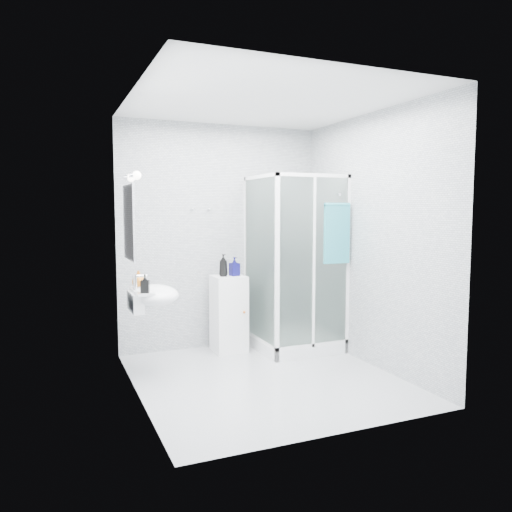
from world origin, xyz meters
name	(u,v)px	position (x,y,z in m)	size (l,w,h in m)	color
room	(266,243)	(0.00, 0.00, 1.30)	(2.40, 2.60, 2.60)	#B8BDBF
shower_enclosure	(292,312)	(0.67, 0.77, 0.45)	(0.90, 0.95, 2.00)	white
wall_basin	(152,296)	(-0.99, 0.45, 0.80)	(0.46, 0.56, 0.35)	white
mirror	(129,222)	(-1.19, 0.45, 1.50)	(0.02, 0.60, 0.70)	white
vanity_lights	(133,176)	(-1.14, 0.45, 1.92)	(0.10, 0.40, 0.08)	silver
wall_hooks	(201,209)	(-0.25, 1.26, 1.62)	(0.23, 0.06, 0.03)	silver
storage_cabinet	(229,314)	(0.00, 1.02, 0.43)	(0.36, 0.38, 0.87)	white
hand_towel	(337,232)	(1.01, 0.36, 1.38)	(0.31, 0.05, 0.66)	teal
shampoo_bottle_a	(223,265)	(-0.07, 1.02, 0.99)	(0.10, 0.10, 0.25)	black
shampoo_bottle_b	(234,266)	(0.07, 1.02, 0.97)	(0.10, 0.10, 0.21)	#0F0D4F
soap_dispenser_orange	(139,279)	(-1.08, 0.60, 0.94)	(0.13, 0.13, 0.16)	orange
soap_dispenser_black	(145,284)	(-1.08, 0.26, 0.95)	(0.08, 0.08, 0.17)	black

